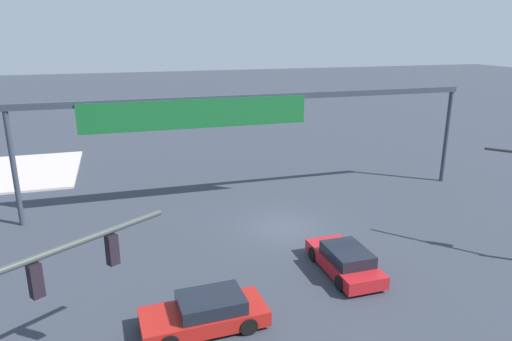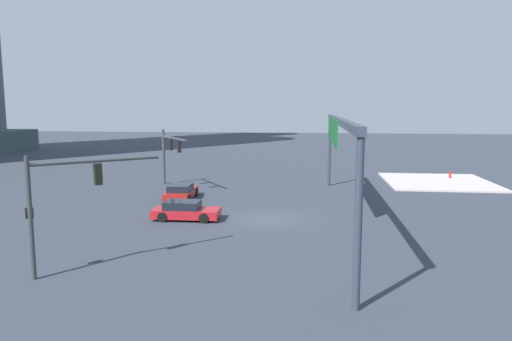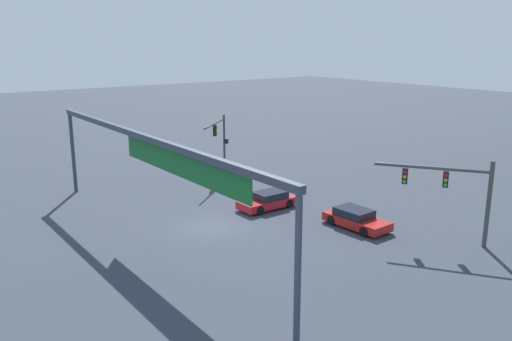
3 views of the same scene
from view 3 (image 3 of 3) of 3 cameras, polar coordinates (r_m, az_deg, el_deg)
The scene contains 6 objects.
ground_plane at distance 34.71m, azimuth -4.76°, elevation -6.08°, with size 204.05×204.05×0.00m, color #343A46.
traffic_signal_near_corner at distance 46.95m, azimuth -3.88°, elevation 3.79°, with size 3.88×4.70×5.27m.
traffic_signal_opposite_side at distance 33.00m, azimuth 20.64°, elevation -1.63°, with size 5.63×3.88×5.18m.
overhead_sign_gantry at distance 30.29m, azimuth -10.88°, elevation 1.87°, with size 27.29×0.43×6.57m.
sedan_car_approaching at distance 38.15m, azimuth 1.31°, elevation -3.25°, with size 1.95×4.33×1.21m.
sedan_car_waiting_far at distance 34.97m, azimuth 10.69°, elevation -5.12°, with size 4.49×2.12×1.21m.
Camera 3 is at (27.81, -17.03, 11.88)m, focal length 37.21 mm.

